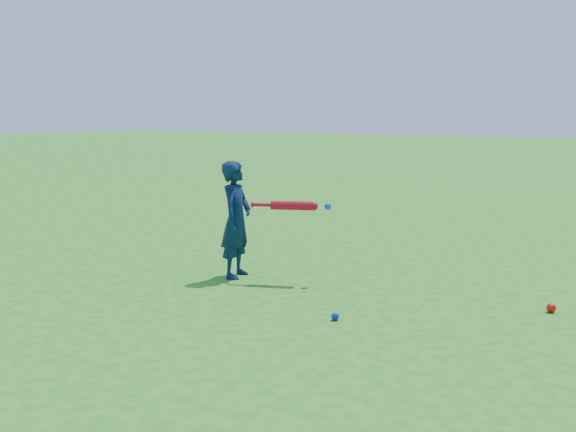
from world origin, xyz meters
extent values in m
plane|color=#22771C|center=(0.00, 0.00, 0.00)|extent=(80.00, 80.00, 0.00)
imported|color=#0D1C3E|center=(0.35, 0.25, 0.56)|extent=(0.34, 0.45, 1.11)
sphere|color=red|center=(3.13, 0.62, 0.04)|extent=(0.08, 0.08, 0.08)
sphere|color=#0C1ACC|center=(1.76, -0.44, 0.03)|extent=(0.06, 0.06, 0.06)
cylinder|color=red|center=(0.52, 0.27, 0.71)|extent=(0.03, 0.06, 0.06)
cylinder|color=red|center=(0.61, 0.30, 0.71)|extent=(0.19, 0.10, 0.03)
cylinder|color=red|center=(0.88, 0.40, 0.71)|extent=(0.40, 0.22, 0.09)
sphere|color=red|center=(1.06, 0.47, 0.71)|extent=(0.09, 0.09, 0.09)
sphere|color=blue|center=(1.18, 0.52, 0.71)|extent=(0.07, 0.07, 0.07)
camera|label=1|loc=(3.89, -4.62, 1.56)|focal=40.00mm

